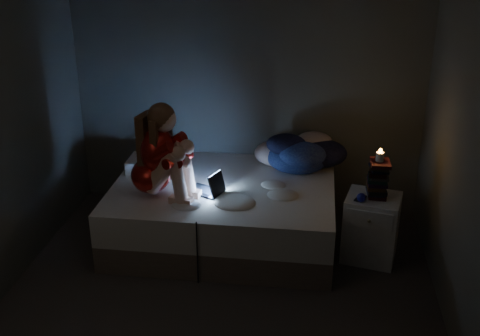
% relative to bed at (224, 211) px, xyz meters
% --- Properties ---
extents(floor, '(3.60, 3.80, 0.02)m').
position_rel_bed_xyz_m(floor, '(0.12, -1.10, -0.30)').
color(floor, '#2E2A28').
rests_on(floor, ground).
extents(wall_back, '(3.60, 0.02, 2.60)m').
position_rel_bed_xyz_m(wall_back, '(0.12, 0.81, 1.01)').
color(wall_back, '#464743').
rests_on(wall_back, ground).
extents(wall_front, '(3.60, 0.02, 2.60)m').
position_rel_bed_xyz_m(wall_front, '(0.12, -3.01, 1.01)').
color(wall_front, '#464743').
rests_on(wall_front, ground).
extents(wall_right, '(0.02, 3.80, 2.60)m').
position_rel_bed_xyz_m(wall_right, '(1.93, -1.10, 1.01)').
color(wall_right, '#464743').
rests_on(wall_right, ground).
extents(bed, '(2.09, 1.57, 0.57)m').
position_rel_bed_xyz_m(bed, '(0.00, 0.00, 0.00)').
color(bed, beige).
rests_on(bed, ground).
extents(pillow, '(0.46, 0.33, 0.13)m').
position_rel_bed_xyz_m(pillow, '(-0.76, 0.23, 0.35)').
color(pillow, silver).
rests_on(pillow, bed).
extents(woman, '(0.62, 0.48, 0.89)m').
position_rel_bed_xyz_m(woman, '(-0.62, -0.28, 0.73)').
color(woman, maroon).
rests_on(woman, bed).
extents(laptop, '(0.38, 0.33, 0.23)m').
position_rel_bed_xyz_m(laptop, '(-0.15, -0.19, 0.40)').
color(laptop, black).
rests_on(laptop, bed).
extents(clothes_pile, '(0.66, 0.54, 0.39)m').
position_rel_bed_xyz_m(clothes_pile, '(0.67, 0.46, 0.48)').
color(clothes_pile, '#10104C').
rests_on(clothes_pile, bed).
extents(nightstand, '(0.54, 0.50, 0.62)m').
position_rel_bed_xyz_m(nightstand, '(1.39, -0.18, 0.02)').
color(nightstand, silver).
rests_on(nightstand, ground).
extents(book_stack, '(0.19, 0.25, 0.32)m').
position_rel_bed_xyz_m(book_stack, '(1.41, -0.17, 0.49)').
color(book_stack, black).
rests_on(book_stack, nightstand).
extents(candle, '(0.07, 0.07, 0.08)m').
position_rel_bed_xyz_m(candle, '(1.41, -0.17, 0.69)').
color(candle, beige).
rests_on(candle, book_stack).
extents(phone, '(0.10, 0.15, 0.01)m').
position_rel_bed_xyz_m(phone, '(1.28, -0.26, 0.34)').
color(phone, black).
rests_on(phone, nightstand).
extents(blue_orb, '(0.08, 0.08, 0.08)m').
position_rel_bed_xyz_m(blue_orb, '(1.29, -0.31, 0.38)').
color(blue_orb, navy).
rests_on(blue_orb, nightstand).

